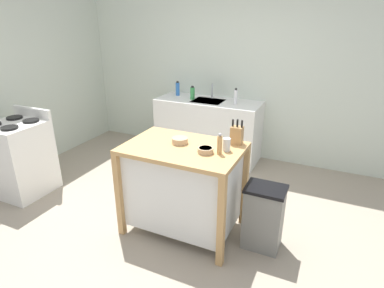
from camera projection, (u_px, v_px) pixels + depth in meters
The scene contains 16 objects.
ground_plane at pixel (169, 229), 3.32m from camera, with size 6.09×6.09×0.00m, color gray.
wall_back at pixel (240, 70), 4.70m from camera, with size 5.09×0.10×2.60m, color silver.
wall_left at pixel (35, 72), 4.51m from camera, with size 0.10×2.83×2.60m, color beige.
kitchen_island at pixel (183, 184), 3.16m from camera, with size 1.10×0.75×0.91m.
knife_block at pixel (237, 135), 3.04m from camera, with size 0.11×0.09×0.24m.
bowl_stoneware_deep at pixel (206, 150), 2.86m from camera, with size 0.14×0.14×0.05m.
bowl_ceramic_wide at pixel (180, 140), 3.07m from camera, with size 0.15×0.15×0.06m.
drinking_cup at pixel (227, 145), 2.89m from camera, with size 0.07×0.07×0.12m.
pepper_grinder at pixel (220, 144), 2.81m from camera, with size 0.04×0.04×0.20m.
trash_bin at pixel (263, 217), 2.97m from camera, with size 0.36×0.28×0.63m.
sink_counter at pixel (208, 129), 4.86m from camera, with size 1.54×0.60×0.89m.
sink_faucet at pixel (212, 91), 4.78m from camera, with size 0.02×0.02×0.22m.
bottle_dish_soap at pixel (192, 93), 4.72m from camera, with size 0.07×0.07×0.20m.
bottle_hand_soap at pixel (178, 89), 4.95m from camera, with size 0.06×0.06×0.22m.
bottle_spray_cleaner at pixel (236, 97), 4.47m from camera, with size 0.05×0.05×0.22m.
stove at pixel (20, 158), 3.87m from camera, with size 0.60×0.60×1.01m.
Camera 1 is at (1.37, -2.39, 2.06)m, focal length 30.12 mm.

